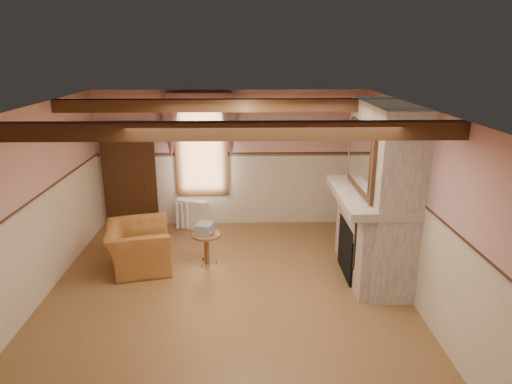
{
  "coord_description": "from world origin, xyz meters",
  "views": [
    {
      "loc": [
        0.28,
        -6.18,
        3.55
      ],
      "look_at": [
        0.46,
        0.8,
        1.37
      ],
      "focal_mm": 32.0,
      "sensor_mm": 36.0,
      "label": 1
    }
  ],
  "objects_px": {
    "side_table": "(207,249)",
    "mantel_clock": "(362,177)",
    "armchair": "(139,247)",
    "oil_lamp": "(366,179)",
    "radiator": "(192,214)",
    "bowl": "(370,188)"
  },
  "relations": [
    {
      "from": "mantel_clock",
      "to": "armchair",
      "type": "bearing_deg",
      "value": -176.85
    },
    {
      "from": "bowl",
      "to": "armchair",
      "type": "bearing_deg",
      "value": 175.44
    },
    {
      "from": "armchair",
      "to": "radiator",
      "type": "relative_size",
      "value": 1.66
    },
    {
      "from": "oil_lamp",
      "to": "armchair",
      "type": "bearing_deg",
      "value": 179.05
    },
    {
      "from": "armchair",
      "to": "mantel_clock",
      "type": "height_order",
      "value": "mantel_clock"
    },
    {
      "from": "side_table",
      "to": "oil_lamp",
      "type": "bearing_deg",
      "value": -4.02
    },
    {
      "from": "radiator",
      "to": "bowl",
      "type": "bearing_deg",
      "value": -12.98
    },
    {
      "from": "armchair",
      "to": "mantel_clock",
      "type": "distance_m",
      "value": 3.94
    },
    {
      "from": "side_table",
      "to": "bowl",
      "type": "relative_size",
      "value": 1.43
    },
    {
      "from": "radiator",
      "to": "mantel_clock",
      "type": "bearing_deg",
      "value": -5.98
    },
    {
      "from": "side_table",
      "to": "bowl",
      "type": "bearing_deg",
      "value": -9.13
    },
    {
      "from": "side_table",
      "to": "oil_lamp",
      "type": "xyz_separation_m",
      "value": [
        2.63,
        -0.19,
        1.29
      ]
    },
    {
      "from": "mantel_clock",
      "to": "oil_lamp",
      "type": "height_order",
      "value": "oil_lamp"
    },
    {
      "from": "armchair",
      "to": "radiator",
      "type": "xyz_separation_m",
      "value": [
        0.7,
        1.78,
        -0.08
      ]
    },
    {
      "from": "radiator",
      "to": "mantel_clock",
      "type": "xyz_separation_m",
      "value": [
        3.06,
        -1.57,
        1.22
      ]
    },
    {
      "from": "mantel_clock",
      "to": "oil_lamp",
      "type": "xyz_separation_m",
      "value": [
        0.0,
        -0.27,
        0.04
      ]
    },
    {
      "from": "radiator",
      "to": "bowl",
      "type": "xyz_separation_m",
      "value": [
        3.06,
        -2.08,
        1.17
      ]
    },
    {
      "from": "armchair",
      "to": "bowl",
      "type": "relative_size",
      "value": 3.01
    },
    {
      "from": "bowl",
      "to": "mantel_clock",
      "type": "xyz_separation_m",
      "value": [
        0.0,
        0.51,
        0.05
      ]
    },
    {
      "from": "side_table",
      "to": "mantel_clock",
      "type": "distance_m",
      "value": 2.91
    },
    {
      "from": "radiator",
      "to": "oil_lamp",
      "type": "relative_size",
      "value": 2.5
    },
    {
      "from": "armchair",
      "to": "mantel_clock",
      "type": "xyz_separation_m",
      "value": [
        3.76,
        0.21,
        1.14
      ]
    }
  ]
}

